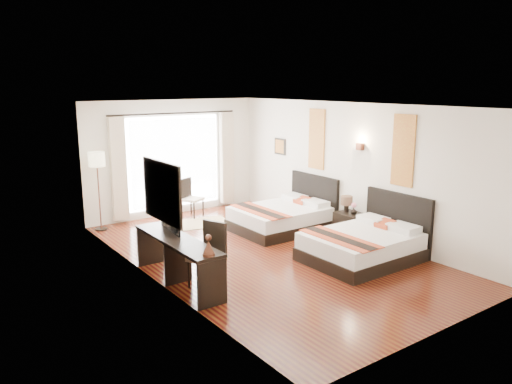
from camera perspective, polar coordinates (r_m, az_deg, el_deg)
floor at (r=9.57m, az=1.11°, el=-7.13°), size 4.50×7.50×0.01m
ceiling at (r=9.03m, az=1.19°, el=9.84°), size 4.50×7.50×0.02m
wall_headboard at (r=10.67m, az=10.85°, el=2.50°), size 0.01×7.50×2.80m
wall_desk at (r=8.08m, az=-11.70°, el=-0.68°), size 0.01×7.50×2.80m
wall_window at (r=12.35m, az=-9.35°, el=3.89°), size 4.50×0.01×2.80m
wall_entry at (r=6.67m, az=20.87°, el=-4.01°), size 4.50×0.01×2.80m
window_glass at (r=12.35m, az=-9.30°, el=3.42°), size 2.40×0.02×2.20m
sheer_curtain at (r=12.30m, az=-9.18°, el=3.39°), size 2.30×0.02×2.10m
drape_left at (r=11.70m, az=-15.44°, el=2.54°), size 0.35×0.14×2.35m
drape_right at (r=12.97m, az=-3.35°, el=3.90°), size 0.35×0.14×2.35m
art_panel_near at (r=9.74m, az=16.48°, el=4.56°), size 0.03×0.50×1.35m
art_panel_far at (r=11.34m, az=6.94°, el=6.02°), size 0.03×0.50×1.35m
wall_sconce at (r=10.38m, az=11.80°, el=5.10°), size 0.10×0.14×0.14m
mirror_frame at (r=7.80m, az=-10.71°, el=0.02°), size 0.04×1.25×0.95m
mirror_glass at (r=7.81m, az=-10.54°, el=0.05°), size 0.01×1.12×0.82m
bed_near at (r=9.39m, az=12.31°, el=-5.85°), size 2.03×1.58×1.14m
bed_far at (r=11.05m, az=3.14°, el=-2.82°), size 2.02×1.57×1.14m
nightstand at (r=10.57m, az=10.71°, el=-3.83°), size 0.47×0.58×0.55m
table_lamp at (r=10.54m, az=10.31°, el=-1.12°), size 0.24×0.24×0.39m
vase at (r=10.41m, az=11.08°, el=-2.43°), size 0.16×0.16×0.14m
console_desk at (r=8.22m, az=-8.92°, el=-7.78°), size 0.50×2.20×0.76m
television at (r=8.42m, az=-10.30°, el=-2.98°), size 0.19×0.81×0.47m
bronze_figurine at (r=7.22m, az=-5.45°, el=-6.22°), size 0.24×0.24×0.28m
desk_chair at (r=8.05m, az=-5.53°, el=-8.59°), size 0.62×0.62×1.04m
floor_lamp at (r=11.29m, az=-17.72°, el=3.03°), size 0.35×0.35×1.73m
side_table at (r=11.53m, az=-9.80°, el=-2.24°), size 0.55×0.55×0.63m
fruit_bowl at (r=11.45m, az=-10.08°, el=-0.59°), size 0.29×0.29×0.06m
window_chair at (r=12.20m, az=-7.35°, el=-1.50°), size 0.57×0.57×0.94m
jute_rug at (r=11.64m, az=-6.53°, el=-3.57°), size 1.54×1.22×0.01m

